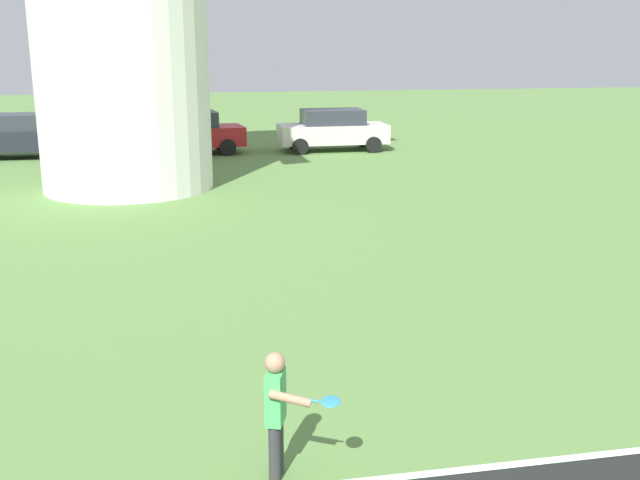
{
  "coord_description": "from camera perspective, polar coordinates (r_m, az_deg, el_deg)",
  "views": [
    {
      "loc": [
        -1.65,
        -3.19,
        4.06
      ],
      "look_at": [
        -0.34,
        3.52,
        2.26
      ],
      "focal_mm": 42.56,
      "sensor_mm": 36.0,
      "label": 1
    }
  ],
  "objects": [
    {
      "name": "parked_car_cream",
      "position": [
        29.09,
        0.95,
        8.32
      ],
      "size": [
        4.1,
        1.89,
        1.56
      ],
      "color": "silver",
      "rests_on": "ground_plane"
    },
    {
      "name": "parked_car_red",
      "position": [
        28.56,
        -10.33,
        7.97
      ],
      "size": [
        4.64,
        2.28,
        1.56
      ],
      "color": "red",
      "rests_on": "ground_plane"
    },
    {
      "name": "parked_car_black",
      "position": [
        29.22,
        -21.2,
        7.37
      ],
      "size": [
        4.4,
        1.89,
        1.56
      ],
      "color": "#1E232D",
      "rests_on": "ground_plane"
    },
    {
      "name": "player_far",
      "position": [
        7.29,
        -3.18,
        -12.5
      ],
      "size": [
        0.7,
        0.69,
        1.28
      ],
      "color": "#333338",
      "rests_on": "ground_plane"
    }
  ]
}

